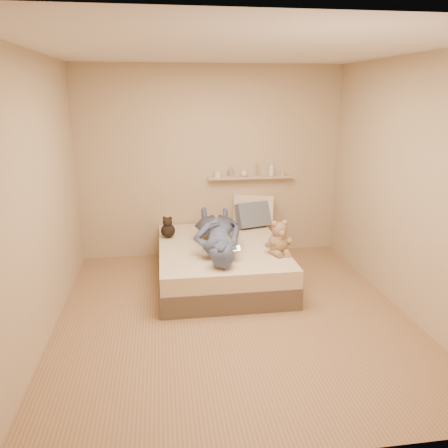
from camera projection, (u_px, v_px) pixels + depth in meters
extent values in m
plane|color=#9E7251|center=(233.00, 315.00, 4.57)|extent=(3.80, 3.80, 0.00)
plane|color=silver|center=(235.00, 48.00, 3.82)|extent=(3.80, 3.80, 0.00)
plane|color=tan|center=(211.00, 163.00, 5.99)|extent=(3.60, 0.00, 3.60)
plane|color=tan|center=(290.00, 269.00, 2.39)|extent=(3.60, 0.00, 3.60)
plane|color=tan|center=(38.00, 200.00, 3.95)|extent=(0.00, 3.80, 3.80)
plane|color=tan|center=(408.00, 188.00, 4.44)|extent=(0.00, 3.80, 3.80)
cube|color=brown|center=(221.00, 270.00, 5.41)|extent=(1.50, 1.90, 0.25)
cube|color=beige|center=(221.00, 253.00, 5.35)|extent=(1.48, 1.88, 0.20)
cube|color=silver|center=(233.00, 249.00, 4.75)|extent=(0.17, 0.07, 0.06)
cube|color=black|center=(233.00, 248.00, 4.74)|extent=(0.09, 0.04, 0.03)
sphere|color=#987553|center=(278.00, 243.00, 5.03)|extent=(0.24, 0.24, 0.24)
sphere|color=#8B634C|center=(279.00, 230.00, 4.96)|extent=(0.18, 0.18, 0.18)
sphere|color=tan|center=(274.00, 224.00, 4.92)|extent=(0.07, 0.07, 0.07)
sphere|color=tan|center=(285.00, 223.00, 4.95)|extent=(0.07, 0.07, 0.07)
sphere|color=#987154|center=(282.00, 233.00, 4.89)|extent=(0.07, 0.07, 0.07)
cylinder|color=#8C664B|center=(270.00, 243.00, 4.96)|extent=(0.12, 0.17, 0.14)
cylinder|color=olive|center=(288.00, 242.00, 5.02)|extent=(0.09, 0.16, 0.14)
cylinder|color=#967550|center=(277.00, 253.00, 4.94)|extent=(0.12, 0.18, 0.08)
cylinder|color=#A58458|center=(286.00, 252.00, 4.97)|extent=(0.08, 0.16, 0.08)
cylinder|color=beige|center=(279.00, 236.00, 4.98)|extent=(0.14, 0.14, 0.02)
sphere|color=black|center=(168.00, 231.00, 5.57)|extent=(0.18, 0.18, 0.18)
sphere|color=black|center=(167.00, 222.00, 5.53)|extent=(0.12, 0.12, 0.12)
sphere|color=black|center=(164.00, 218.00, 5.52)|extent=(0.04, 0.04, 0.04)
sphere|color=black|center=(170.00, 218.00, 5.51)|extent=(0.04, 0.04, 0.04)
cube|color=beige|center=(253.00, 210.00, 6.13)|extent=(0.60, 0.41, 0.43)
cube|color=slate|center=(254.00, 215.00, 6.00)|extent=(0.55, 0.38, 0.37)
imported|color=#444A6C|center=(217.00, 232.00, 5.19)|extent=(0.68, 1.60, 0.37)
cube|color=tan|center=(251.00, 177.00, 6.07)|extent=(1.20, 0.12, 0.03)
cylinder|color=silver|center=(218.00, 174.00, 5.99)|extent=(0.10, 0.10, 0.08)
imported|color=white|center=(231.00, 171.00, 6.00)|extent=(0.10, 0.10, 0.15)
imported|color=silver|center=(244.00, 172.00, 6.03)|extent=(0.12, 0.12, 0.11)
cylinder|color=silver|center=(257.00, 170.00, 6.05)|extent=(0.03, 0.03, 0.18)
imported|color=white|center=(271.00, 169.00, 6.07)|extent=(0.08, 0.08, 0.20)
cylinder|color=#BAB5A0|center=(283.00, 174.00, 6.12)|extent=(0.07, 0.07, 0.06)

